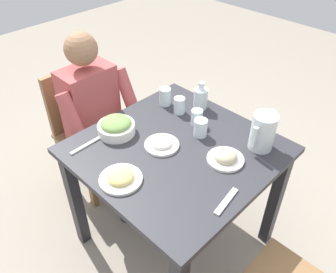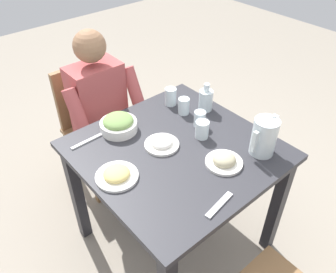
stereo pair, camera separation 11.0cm
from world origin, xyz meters
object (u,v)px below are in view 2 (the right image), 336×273
water_glass_near_right (202,129)px  water_glass_by_pitcher (171,97)px  plate_beans (224,161)px  diner_near (107,116)px  water_pitcher (264,137)px  water_glass_center (200,119)px  plate_fries (117,175)px  dining_table (176,166)px  water_glass_near_left (184,106)px  oil_carafe (206,101)px  salad_bowl (119,124)px  chair_near (93,120)px  plate_yoghurt (162,143)px

water_glass_near_right → water_glass_by_pitcher: 0.35m
plate_beans → diner_near: bearing=-82.0°
water_pitcher → water_glass_by_pitcher: (0.05, -0.61, -0.04)m
water_glass_by_pitcher → water_pitcher: bearing=95.1°
water_glass_near_right → water_glass_center: (-0.06, -0.08, -0.00)m
plate_fries → water_glass_near_right: water_glass_near_right is taller
dining_table → water_glass_center: 0.29m
dining_table → water_glass_near_left: size_ratio=9.64×
plate_beans → oil_carafe: oil_carafe is taller
diner_near → salad_bowl: 0.38m
water_glass_near_left → water_glass_near_right: bearing=71.1°
chair_near → oil_carafe: size_ratio=5.18×
water_glass_near_right → salad_bowl: bearing=-47.7°
plate_fries → water_glass_center: 0.56m
dining_table → plate_yoghurt: bearing=-56.3°
chair_near → water_glass_by_pitcher: chair_near is taller
chair_near → salad_bowl: bearing=78.3°
plate_yoghurt → water_pitcher: bearing=133.8°
dining_table → plate_fries: size_ratio=4.68×
diner_near → plate_beans: (-0.12, 0.86, 0.14)m
water_pitcher → salad_bowl: water_pitcher is taller
plate_fries → water_glass_near_left: 0.60m
oil_carafe → water_glass_center: bearing=33.8°
chair_near → water_glass_by_pitcher: bearing=117.6°
chair_near → water_glass_near_left: chair_near is taller
diner_near → water_glass_near_left: (-0.26, 0.42, 0.17)m
water_pitcher → oil_carafe: 0.45m
water_glass_near_left → oil_carafe: 0.13m
water_pitcher → plate_beans: size_ratio=1.07×
salad_bowl → water_glass_by_pitcher: water_glass_by_pitcher is taller
salad_bowl → plate_fries: size_ratio=1.00×
dining_table → water_glass_center: size_ratio=10.47×
water_pitcher → water_glass_near_left: (0.06, -0.50, -0.05)m
salad_bowl → water_glass_near_left: size_ratio=2.06×
dining_table → water_pitcher: 0.47m
dining_table → water_glass_by_pitcher: (-0.24, -0.32, 0.18)m
dining_table → plate_yoghurt: 0.16m
diner_near → water_glass_center: size_ratio=13.17×
water_glass_near_left → chair_near: bearing=-67.3°
diner_near → plate_yoghurt: size_ratio=6.55×
diner_near → water_pitcher: diner_near is taller
water_pitcher → chair_near: bearing=-74.0°
dining_table → oil_carafe: 0.43m
water_glass_near_left → water_glass_center: size_ratio=1.09×
plate_fries → water_glass_by_pitcher: bearing=-152.6°
diner_near → chair_near: bearing=-90.0°
chair_near → oil_carafe: bearing=119.4°
chair_near → water_glass_near_right: chair_near is taller
plate_beans → oil_carafe: size_ratio=1.08×
chair_near → plate_fries: bearing=68.8°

